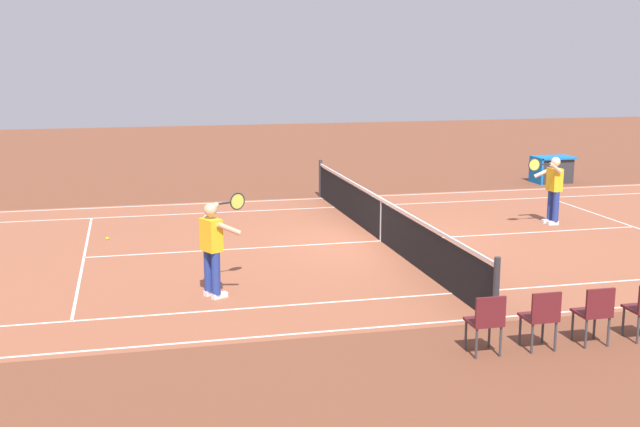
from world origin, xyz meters
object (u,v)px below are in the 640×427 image
at_px(spectator_chair_3, 486,320).
at_px(tennis_player_far, 553,187).
at_px(tennis_player_near, 213,244).
at_px(tennis_ball, 107,238).
at_px(spectator_chair_1, 595,311).
at_px(spectator_chair_2, 542,315).
at_px(tennis_net, 381,220).
at_px(equipment_cart_tarped, 552,169).

bearing_deg(spectator_chair_3, tennis_player_far, -124.59).
height_order(tennis_player_near, spectator_chair_3, tennis_player_near).
bearing_deg(tennis_ball, spectator_chair_1, 129.24).
bearing_deg(spectator_chair_1, spectator_chair_2, 0.00).
bearing_deg(tennis_player_far, tennis_ball, -4.07).
relative_size(tennis_player_near, spectator_chair_2, 1.93).
bearing_deg(tennis_net, spectator_chair_1, 98.02).
bearing_deg(equipment_cart_tarped, spectator_chair_1, 62.99).
distance_m(spectator_chair_1, equipment_cart_tarped, 15.21).
height_order(spectator_chair_2, spectator_chair_3, same).
bearing_deg(tennis_ball, tennis_player_far, 175.93).
distance_m(spectator_chair_3, equipment_cart_tarped, 16.04).
distance_m(tennis_net, spectator_chair_2, 6.96).
distance_m(tennis_player_near, spectator_chair_2, 5.59).
distance_m(tennis_player_far, spectator_chair_1, 8.57).
bearing_deg(tennis_player_far, spectator_chair_1, 64.69).
relative_size(spectator_chair_1, spectator_chair_2, 1.00).
bearing_deg(tennis_player_far, spectator_chair_2, 59.83).
xyz_separation_m(tennis_player_far, equipment_cart_tarped, (-3.25, -5.81, -0.49)).
bearing_deg(spectator_chair_3, spectator_chair_2, 180.00).
xyz_separation_m(tennis_player_near, spectator_chair_2, (-4.22, 3.64, -0.41)).
height_order(tennis_net, spectator_chair_2, tennis_net).
bearing_deg(tennis_ball, tennis_net, 165.52).
height_order(tennis_ball, spectator_chair_1, spectator_chair_1).
relative_size(spectator_chair_1, equipment_cart_tarped, 0.70).
bearing_deg(tennis_player_far, tennis_net, 9.59).
bearing_deg(tennis_net, equipment_cart_tarped, -140.10).
distance_m(tennis_ball, spectator_chair_2, 10.47).
distance_m(tennis_player_near, tennis_ball, 5.29).
xyz_separation_m(tennis_net, spectator_chair_1, (-0.98, 6.96, 0.03)).
relative_size(spectator_chair_3, equipment_cart_tarped, 0.70).
distance_m(tennis_net, spectator_chair_1, 7.02).
bearing_deg(tennis_ball, spectator_chair_2, 125.68).
bearing_deg(equipment_cart_tarped, spectator_chair_2, 60.25).
relative_size(tennis_net, spectator_chair_1, 13.30).
bearing_deg(spectator_chair_2, equipment_cart_tarped, -119.75).
distance_m(spectator_chair_1, spectator_chair_3, 1.68).
height_order(tennis_ball, spectator_chair_3, spectator_chair_3).
distance_m(tennis_ball, spectator_chair_3, 10.00).
relative_size(tennis_player_near, equipment_cart_tarped, 1.36).
distance_m(tennis_net, tennis_player_far, 4.73).
height_order(tennis_net, tennis_player_near, tennis_player_near).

